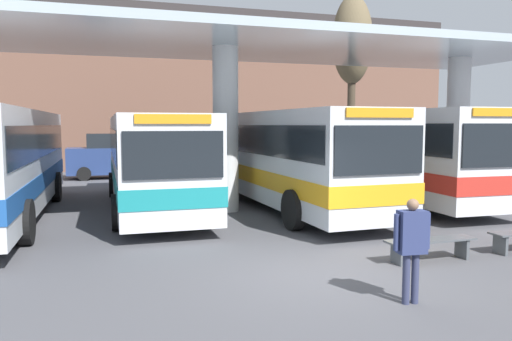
% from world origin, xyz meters
% --- Properties ---
extents(ground_plane, '(100.00, 100.00, 0.00)m').
position_xyz_m(ground_plane, '(0.00, 0.00, 0.00)').
color(ground_plane, '#4C4C51').
extents(townhouse_backdrop, '(40.00, 0.58, 10.15)m').
position_xyz_m(townhouse_backdrop, '(0.00, 23.06, 5.91)').
color(townhouse_backdrop, brown).
rests_on(townhouse_backdrop, ground_plane).
extents(station_canopy, '(22.84, 6.91, 5.48)m').
position_xyz_m(station_canopy, '(0.00, 7.19, 4.77)').
color(station_canopy, silver).
rests_on(station_canopy, ground_plane).
extents(transit_bus_center_bay, '(2.85, 10.80, 3.06)m').
position_xyz_m(transit_bus_center_bay, '(-2.20, 8.43, 1.71)').
color(transit_bus_center_bay, silver).
rests_on(transit_bus_center_bay, ground_plane).
extents(transit_bus_right_bay, '(3.03, 10.77, 3.20)m').
position_xyz_m(transit_bus_right_bay, '(2.15, 7.07, 1.80)').
color(transit_bus_right_bay, silver).
rests_on(transit_bus_right_bay, ground_plane).
extents(transit_bus_far_right_bay, '(3.01, 11.28, 3.26)m').
position_xyz_m(transit_bus_far_right_bay, '(6.49, 7.95, 1.82)').
color(transit_bus_far_right_bay, silver).
rests_on(transit_bus_far_right_bay, ground_plane).
extents(waiting_bench_near_pillar, '(1.96, 0.44, 0.46)m').
position_xyz_m(waiting_bench_near_pillar, '(2.54, 0.11, 0.35)').
color(waiting_bench_near_pillar, '#4C5156').
rests_on(waiting_bench_near_pillar, ground_plane).
extents(pedestrian_waiting, '(0.62, 0.28, 1.66)m').
position_xyz_m(pedestrian_waiting, '(0.70, -1.87, 1.01)').
color(pedestrian_waiting, '#333856').
rests_on(pedestrian_waiting, ground_plane).
extents(poplar_tree_behind_left, '(1.84, 1.84, 8.71)m').
position_xyz_m(poplar_tree_behind_left, '(7.40, 12.63, 6.49)').
color(poplar_tree_behind_left, '#473A2B').
rests_on(poplar_tree_behind_left, ground_plane).
extents(parked_car_street, '(4.50, 1.97, 2.33)m').
position_xyz_m(parked_car_street, '(-3.24, 18.60, 1.12)').
color(parked_car_street, navy).
rests_on(parked_car_street, ground_plane).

